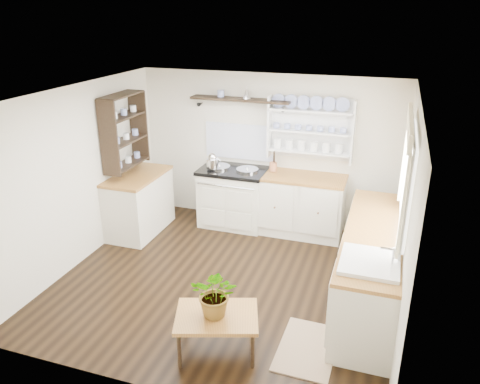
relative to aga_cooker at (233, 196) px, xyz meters
name	(u,v)px	position (x,y,z in m)	size (l,w,h in m)	color
floor	(226,280)	(0.45, -1.57, -0.46)	(4.00, 3.80, 0.01)	black
wall_back	(268,150)	(0.45, 0.33, 0.69)	(4.00, 0.02, 2.30)	beige
wall_right	(406,217)	(2.45, -1.57, 0.69)	(0.02, 3.80, 2.30)	beige
wall_left	(79,176)	(-1.55, -1.57, 0.69)	(0.02, 3.80, 2.30)	beige
ceiling	(224,95)	(0.45, -1.57, 1.84)	(4.00, 3.80, 0.01)	white
window	(406,174)	(2.39, -1.42, 1.10)	(0.08, 1.55, 1.22)	white
aga_cooker	(233,196)	(0.00, 0.00, 0.00)	(1.01, 0.70, 0.94)	silver
back_cabinets	(301,204)	(1.05, 0.03, 0.00)	(1.27, 0.63, 0.90)	beige
right_cabinets	(370,266)	(2.15, -1.47, 0.00)	(0.62, 2.43, 0.90)	beige
belfast_sink	(368,273)	(2.15, -2.22, 0.34)	(0.55, 0.60, 0.45)	white
left_cabinets	(139,203)	(-1.25, -0.67, 0.00)	(0.62, 1.13, 0.90)	beige
plate_rack	(311,128)	(1.10, 0.29, 1.09)	(1.20, 0.22, 0.90)	white
high_shelf	(240,100)	(0.05, 0.21, 1.45)	(1.50, 0.29, 0.16)	black
left_shelving	(124,130)	(-1.39, -0.67, 1.09)	(0.28, 0.80, 1.05)	black
kettle	(213,161)	(-0.28, -0.12, 0.58)	(0.19, 0.19, 0.23)	silver
utensil_crock	(273,167)	(0.59, 0.11, 0.51)	(0.11, 0.11, 0.13)	#A6613D
center_table	(217,319)	(0.81, -2.82, -0.08)	(0.92, 0.78, 0.43)	brown
potted_plant	(216,293)	(0.81, -2.82, 0.21)	(0.44, 0.38, 0.49)	#3F7233
floor_rug	(307,348)	(1.65, -2.51, -0.45)	(0.55, 0.85, 0.02)	#84684C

